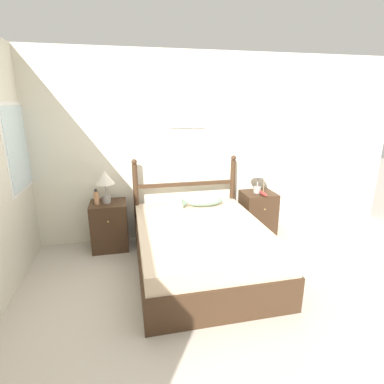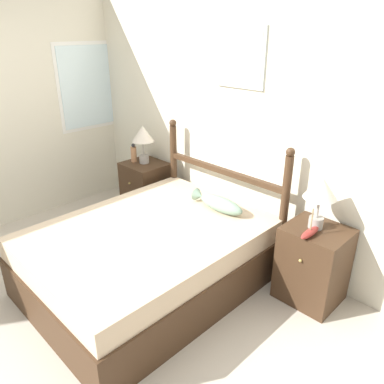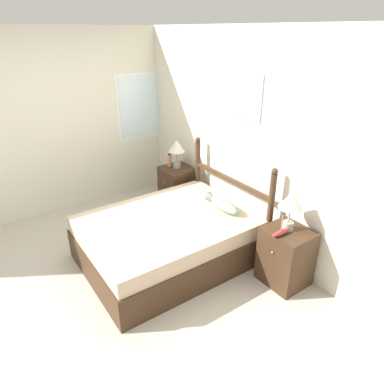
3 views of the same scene
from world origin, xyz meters
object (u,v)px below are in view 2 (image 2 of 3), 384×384
object	(u,v)px
nightstand_left	(146,189)
table_lamp_right	(321,191)
table_lamp_left	(143,136)
fish_pillow	(218,203)
bottle	(134,153)
bed	(150,257)
model_boat	(310,232)
nightstand_right	(313,264)

from	to	relation	value
nightstand_left	table_lamp_right	distance (m)	2.18
table_lamp_left	fish_pillow	world-z (taller)	table_lamp_left
bottle	fish_pillow	distance (m)	1.39
bed	model_boat	xyz separation A→B (m)	(1.06, 0.67, 0.40)
nightstand_left	model_boat	xyz separation A→B (m)	(2.12, -0.13, 0.35)
bed	table_lamp_right	xyz separation A→B (m)	(1.03, 0.81, 0.68)
nightstand_left	bottle	world-z (taller)	bottle
bed	table_lamp_left	bearing A→B (deg)	142.74
fish_pillow	nightstand_left	bearing A→B (deg)	172.89
nightstand_left	model_boat	world-z (taller)	model_boat
fish_pillow	nightstand_right	bearing A→B (deg)	10.09
table_lamp_left	fish_pillow	size ratio (longest dim) A/B	0.78
table_lamp_left	model_boat	world-z (taller)	table_lamp_left
table_lamp_right	bottle	world-z (taller)	table_lamp_right
nightstand_left	nightstand_right	xyz separation A→B (m)	(2.12, 0.00, 0.00)
nightstand_left	model_boat	size ratio (longest dim) A/B	2.71
bed	fish_pillow	world-z (taller)	fish_pillow
table_lamp_right	model_boat	bearing A→B (deg)	-77.65
bottle	fish_pillow	xyz separation A→B (m)	(1.38, -0.11, -0.12)
bed	bottle	xyz separation A→B (m)	(-1.19, 0.76, 0.46)
nightstand_left	bed	bearing A→B (deg)	-37.31
table_lamp_left	model_boat	xyz separation A→B (m)	(2.13, -0.14, -0.28)
nightstand_left	fish_pillow	xyz separation A→B (m)	(1.25, -0.16, 0.29)
bottle	table_lamp_right	bearing A→B (deg)	1.25
bed	bottle	distance (m)	1.49
table_lamp_left	table_lamp_right	world-z (taller)	same
table_lamp_left	fish_pillow	bearing A→B (deg)	-7.42
nightstand_left	nightstand_right	size ratio (longest dim) A/B	1.00
nightstand_left	nightstand_right	world-z (taller)	same
table_lamp_right	fish_pillow	distance (m)	0.92
nightstand_left	table_lamp_right	size ratio (longest dim) A/B	1.51
table_lamp_right	bottle	bearing A→B (deg)	-178.75
model_boat	bed	bearing A→B (deg)	-147.64
table_lamp_right	model_boat	world-z (taller)	table_lamp_right
table_lamp_left	bottle	bearing A→B (deg)	-154.96
table_lamp_right	bottle	xyz separation A→B (m)	(-2.22, -0.05, -0.21)
table_lamp_right	nightstand_right	bearing A→B (deg)	-4.55
bed	table_lamp_right	bearing A→B (deg)	38.14
nightstand_left	table_lamp_right	xyz separation A→B (m)	(2.09, 0.00, 0.63)
table_lamp_left	model_boat	distance (m)	2.16
nightstand_right	model_boat	xyz separation A→B (m)	(0.00, -0.13, 0.35)
bed	table_lamp_right	distance (m)	1.48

